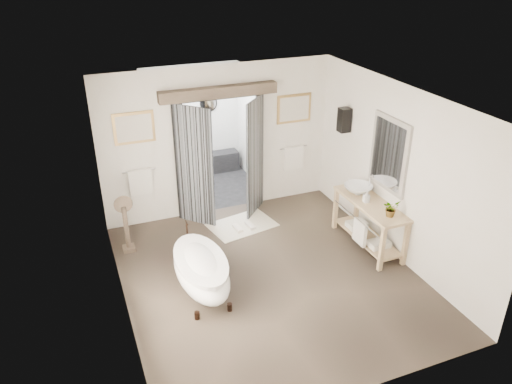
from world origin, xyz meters
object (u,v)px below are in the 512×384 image
at_px(rug, 242,225).
at_px(basin, 358,190).
at_px(clawfoot_tub, 201,270).
at_px(vanity, 368,221).

bearing_deg(rug, basin, -31.65).
bearing_deg(rug, clawfoot_tub, -127.53).
xyz_separation_m(clawfoot_tub, vanity, (3.06, 0.18, 0.11)).
bearing_deg(vanity, clawfoot_tub, -176.64).
xyz_separation_m(vanity, basin, (-0.02, 0.37, 0.43)).
distance_m(clawfoot_tub, vanity, 3.07).
relative_size(clawfoot_tub, vanity, 1.04).
distance_m(vanity, rug, 2.37).
relative_size(rug, basin, 2.37).
height_order(rug, basin, basin).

